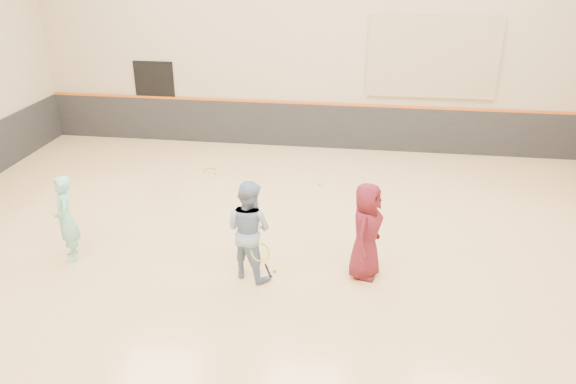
# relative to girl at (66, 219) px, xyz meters

# --- Properties ---
(room) EXTENTS (15.04, 12.04, 6.22)m
(room) POSITION_rel_girl_xyz_m (3.77, 0.45, 0.03)
(room) COLOR tan
(room) RESTS_ON ground
(wainscot_back) EXTENTS (14.90, 0.04, 1.20)m
(wainscot_back) POSITION_rel_girl_xyz_m (3.77, 6.42, -0.18)
(wainscot_back) COLOR #232326
(wainscot_back) RESTS_ON floor
(accent_stripe) EXTENTS (14.90, 0.03, 0.06)m
(accent_stripe) POSITION_rel_girl_xyz_m (3.77, 6.41, 0.44)
(accent_stripe) COLOR #D85914
(accent_stripe) RESTS_ON wall_back
(acoustic_panel) EXTENTS (3.20, 0.08, 2.00)m
(acoustic_panel) POSITION_rel_girl_xyz_m (6.57, 6.40, 1.72)
(acoustic_panel) COLOR tan
(acoustic_panel) RESTS_ON wall_back
(doorway) EXTENTS (1.10, 0.05, 2.20)m
(doorway) POSITION_rel_girl_xyz_m (-0.73, 6.43, 0.32)
(doorway) COLOR black
(doorway) RESTS_ON floor
(girl) EXTENTS (0.61, 0.68, 1.56)m
(girl) POSITION_rel_girl_xyz_m (0.00, 0.00, 0.00)
(girl) COLOR #7DD9CC
(girl) RESTS_ON floor
(instructor) EXTENTS (1.03, 0.94, 1.71)m
(instructor) POSITION_rel_girl_xyz_m (3.23, -0.07, 0.08)
(instructor) COLOR #7B94BE
(instructor) RESTS_ON floor
(young_man) EXTENTS (0.73, 0.92, 1.66)m
(young_man) POSITION_rel_girl_xyz_m (5.13, 0.21, 0.05)
(young_man) COLOR maroon
(young_man) RESTS_ON floor
(held_racket) EXTENTS (0.55, 0.55, 0.54)m
(held_racket) POSITION_rel_girl_xyz_m (3.46, -0.31, -0.20)
(held_racket) COLOR #99BC29
(held_racket) RESTS_ON instructor
(spare_racket) EXTENTS (0.74, 0.74, 0.12)m
(spare_racket) POSITION_rel_girl_xyz_m (1.31, 4.33, -0.72)
(spare_racket) COLOR #A9BC29
(spare_racket) RESTS_ON floor
(ball_under_racket) EXTENTS (0.07, 0.07, 0.07)m
(ball_under_racket) POSITION_rel_girl_xyz_m (3.63, 0.06, -0.75)
(ball_under_racket) COLOR #BFD932
(ball_under_racket) RESTS_ON floor
(ball_in_hand) EXTENTS (0.07, 0.07, 0.07)m
(ball_in_hand) POSITION_rel_girl_xyz_m (5.19, 0.13, 0.22)
(ball_in_hand) COLOR gold
(ball_in_hand) RESTS_ON young_man
(ball_beside_spare) EXTENTS (0.07, 0.07, 0.07)m
(ball_beside_spare) POSITION_rel_girl_xyz_m (4.04, 3.85, -0.75)
(ball_beside_spare) COLOR #D9ED37
(ball_beside_spare) RESTS_ON floor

